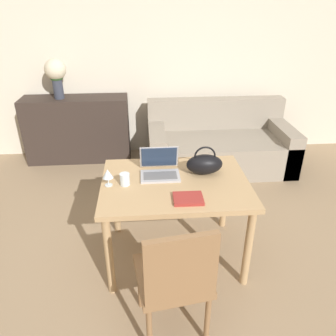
% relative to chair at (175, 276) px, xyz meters
% --- Properties ---
extents(ground_plane, '(14.00, 14.00, 0.00)m').
position_rel_chair_xyz_m(ground_plane, '(-0.03, 0.19, -0.51)').
color(ground_plane, '#997F60').
extents(wall_back, '(10.00, 0.06, 2.70)m').
position_rel_chair_xyz_m(wall_back, '(-0.03, 3.03, 0.84)').
color(wall_back, beige).
rests_on(wall_back, ground_plane).
extents(dining_table, '(1.14, 0.86, 0.73)m').
position_rel_chair_xyz_m(dining_table, '(0.07, 0.76, 0.13)').
color(dining_table, tan).
rests_on(dining_table, ground_plane).
extents(chair, '(0.50, 0.50, 0.91)m').
position_rel_chair_xyz_m(chair, '(0.00, 0.00, 0.00)').
color(chair, olive).
rests_on(chair, ground_plane).
extents(couch, '(1.82, 0.93, 0.82)m').
position_rel_chair_xyz_m(couch, '(0.82, 2.43, -0.23)').
color(couch, gray).
rests_on(couch, ground_plane).
extents(sideboard, '(1.36, 0.40, 0.86)m').
position_rel_chair_xyz_m(sideboard, '(-1.03, 2.78, -0.08)').
color(sideboard, '#332823').
rests_on(sideboard, ground_plane).
extents(laptop, '(0.31, 0.27, 0.21)m').
position_rel_chair_xyz_m(laptop, '(-0.04, 0.90, 0.28)').
color(laptop, '#ADADB2').
rests_on(laptop, dining_table).
extents(drinking_glass, '(0.08, 0.08, 0.09)m').
position_rel_chair_xyz_m(drinking_glass, '(-0.31, 0.74, 0.27)').
color(drinking_glass, silver).
rests_on(drinking_glass, dining_table).
extents(wine_glass, '(0.08, 0.08, 0.14)m').
position_rel_chair_xyz_m(wine_glass, '(-0.44, 0.74, 0.32)').
color(wine_glass, silver).
rests_on(wine_glass, dining_table).
extents(handbag, '(0.29, 0.16, 0.24)m').
position_rel_chair_xyz_m(handbag, '(0.32, 0.87, 0.31)').
color(handbag, black).
rests_on(handbag, dining_table).
extents(flower_vase, '(0.26, 0.26, 0.49)m').
position_rel_chair_xyz_m(flower_vase, '(-1.21, 2.75, 0.67)').
color(flower_vase, '#333847').
rests_on(flower_vase, sideboard).
extents(book, '(0.21, 0.17, 0.02)m').
position_rel_chair_xyz_m(book, '(0.14, 0.49, 0.24)').
color(book, maroon).
rests_on(book, dining_table).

